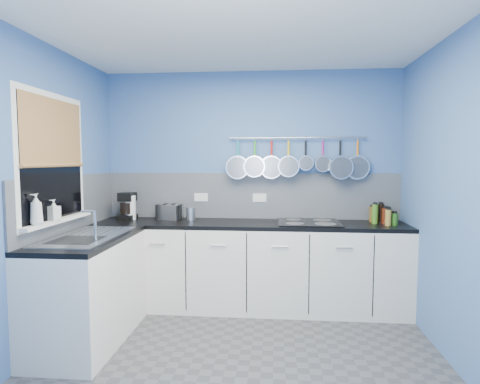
% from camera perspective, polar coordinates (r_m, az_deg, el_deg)
% --- Properties ---
extents(floor, '(3.20, 3.00, 0.02)m').
position_cam_1_polar(floor, '(3.27, -0.34, -23.72)').
color(floor, '#47474C').
rests_on(floor, ground).
extents(ceiling, '(3.20, 3.00, 0.02)m').
position_cam_1_polar(ceiling, '(3.04, -0.37, 23.17)').
color(ceiling, white).
rests_on(ceiling, ground).
extents(wall_back, '(3.20, 0.02, 2.50)m').
position_cam_1_polar(wall_back, '(4.40, 1.54, 0.78)').
color(wall_back, '#4469A7').
rests_on(wall_back, ground).
extents(wall_front, '(3.20, 0.02, 2.50)m').
position_cam_1_polar(wall_front, '(1.42, -6.31, -7.32)').
color(wall_front, '#4469A7').
rests_on(wall_front, ground).
extents(wall_left, '(0.02, 3.00, 2.50)m').
position_cam_1_polar(wall_left, '(3.45, -28.07, -0.81)').
color(wall_left, '#4469A7').
rests_on(wall_left, ground).
extents(wall_right, '(0.02, 3.00, 2.50)m').
position_cam_1_polar(wall_right, '(3.18, 29.97, -1.29)').
color(wall_right, '#4469A7').
rests_on(wall_right, ground).
extents(backsplash_back, '(3.20, 0.02, 0.50)m').
position_cam_1_polar(backsplash_back, '(4.38, 1.52, -0.54)').
color(backsplash_back, slate).
rests_on(backsplash_back, wall_back).
extents(backsplash_left, '(0.02, 1.80, 0.50)m').
position_cam_1_polar(backsplash_left, '(3.96, -22.99, -1.46)').
color(backsplash_left, slate).
rests_on(backsplash_left, wall_left).
extents(cabinet_run_back, '(3.20, 0.60, 0.86)m').
position_cam_1_polar(cabinet_run_back, '(4.23, 1.25, -10.66)').
color(cabinet_run_back, white).
rests_on(cabinet_run_back, ground).
extents(worktop_back, '(3.20, 0.60, 0.04)m').
position_cam_1_polar(worktop_back, '(4.13, 1.26, -4.63)').
color(worktop_back, black).
rests_on(worktop_back, cabinet_run_back).
extents(cabinet_run_left, '(0.60, 1.20, 0.86)m').
position_cam_1_polar(cabinet_run_left, '(3.71, -20.85, -13.16)').
color(cabinet_run_left, white).
rests_on(cabinet_run_left, ground).
extents(worktop_left, '(0.60, 1.20, 0.04)m').
position_cam_1_polar(worktop_left, '(3.60, -21.06, -6.31)').
color(worktop_left, black).
rests_on(worktop_left, cabinet_run_left).
extents(window_frame, '(0.01, 1.00, 1.10)m').
position_cam_1_polar(window_frame, '(3.67, -25.22, 4.29)').
color(window_frame, white).
rests_on(window_frame, wall_left).
extents(window_glass, '(0.01, 0.90, 1.00)m').
position_cam_1_polar(window_glass, '(3.67, -25.16, 4.29)').
color(window_glass, black).
rests_on(window_glass, wall_left).
extents(bamboo_blind, '(0.01, 0.90, 0.55)m').
position_cam_1_polar(bamboo_blind, '(3.67, -25.17, 7.80)').
color(bamboo_blind, '#B2843F').
rests_on(bamboo_blind, wall_left).
extents(window_sill, '(0.10, 0.98, 0.03)m').
position_cam_1_polar(window_sill, '(3.69, -24.61, -3.72)').
color(window_sill, white).
rests_on(window_sill, wall_left).
extents(sink_unit, '(0.50, 0.95, 0.01)m').
position_cam_1_polar(sink_unit, '(3.60, -21.07, -5.93)').
color(sink_unit, silver).
rests_on(sink_unit, worktop_left).
extents(mixer_tap, '(0.12, 0.08, 0.26)m').
position_cam_1_polar(mixer_tap, '(3.35, -20.03, -4.48)').
color(mixer_tap, silver).
rests_on(mixer_tap, worktop_left).
extents(socket_left, '(0.15, 0.01, 0.09)m').
position_cam_1_polar(socket_left, '(4.44, -5.59, -0.75)').
color(socket_left, white).
rests_on(socket_left, backsplash_back).
extents(socket_right, '(0.15, 0.01, 0.09)m').
position_cam_1_polar(socket_right, '(4.37, 2.82, -0.83)').
color(socket_right, white).
rests_on(socket_right, backsplash_back).
extents(pot_rail, '(1.45, 0.02, 0.02)m').
position_cam_1_polar(pot_rail, '(4.33, 8.19, 7.70)').
color(pot_rail, silver).
rests_on(pot_rail, wall_back).
extents(soap_bottle_a, '(0.12, 0.12, 0.24)m').
position_cam_1_polar(soap_bottle_a, '(3.39, -27.16, -2.23)').
color(soap_bottle_a, white).
rests_on(soap_bottle_a, window_sill).
extents(soap_bottle_b, '(0.10, 0.10, 0.17)m').
position_cam_1_polar(soap_bottle_b, '(3.59, -25.11, -2.33)').
color(soap_bottle_b, white).
rests_on(soap_bottle_b, window_sill).
extents(paper_towel, '(0.12, 0.12, 0.26)m').
position_cam_1_polar(paper_towel, '(4.45, -15.44, -2.16)').
color(paper_towel, white).
rests_on(paper_towel, worktop_back).
extents(coffee_maker, '(0.19, 0.21, 0.29)m').
position_cam_1_polar(coffee_maker, '(4.46, -15.89, -1.96)').
color(coffee_maker, black).
rests_on(coffee_maker, worktop_back).
extents(toaster, '(0.29, 0.22, 0.16)m').
position_cam_1_polar(toaster, '(4.38, -10.06, -2.82)').
color(toaster, silver).
rests_on(toaster, worktop_back).
extents(canister, '(0.11, 0.11, 0.14)m').
position_cam_1_polar(canister, '(4.29, -7.06, -3.11)').
color(canister, silver).
rests_on(canister, worktop_back).
extents(hob, '(0.62, 0.55, 0.01)m').
position_cam_1_polar(hob, '(4.14, 9.86, -4.30)').
color(hob, black).
rests_on(hob, worktop_back).
extents(pan_0, '(0.25, 0.09, 0.44)m').
position_cam_1_polar(pan_0, '(4.33, -0.30, 4.81)').
color(pan_0, silver).
rests_on(pan_0, pot_rail).
extents(pan_1, '(0.23, 0.10, 0.42)m').
position_cam_1_polar(pan_1, '(4.31, 2.11, 4.94)').
color(pan_1, silver).
rests_on(pan_1, pot_rail).
extents(pan_2, '(0.25, 0.08, 0.44)m').
position_cam_1_polar(pan_2, '(4.31, 4.53, 4.83)').
color(pan_2, silver).
rests_on(pan_2, pot_rail).
extents(pan_3, '(0.23, 0.11, 0.42)m').
position_cam_1_polar(pan_3, '(4.31, 6.95, 4.94)').
color(pan_3, silver).
rests_on(pan_3, pot_rail).
extents(pan_4, '(0.16, 0.11, 0.35)m').
position_cam_1_polar(pan_4, '(4.32, 9.37, 5.38)').
color(pan_4, silver).
rests_on(pan_4, pot_rail).
extents(pan_5, '(0.18, 0.08, 0.37)m').
position_cam_1_polar(pan_5, '(4.34, 11.77, 5.23)').
color(pan_5, silver).
rests_on(pan_5, pot_rail).
extents(pan_6, '(0.25, 0.13, 0.44)m').
position_cam_1_polar(pan_6, '(4.36, 14.14, 4.69)').
color(pan_6, silver).
rests_on(pan_6, pot_rail).
extents(pan_7, '(0.25, 0.05, 0.44)m').
position_cam_1_polar(pan_7, '(4.39, 16.49, 4.63)').
color(pan_7, silver).
rests_on(pan_7, pot_rail).
extents(condiment_0, '(0.05, 0.05, 0.14)m').
position_cam_1_polar(condiment_0, '(4.38, 20.51, -3.17)').
color(condiment_0, black).
rests_on(condiment_0, worktop_back).
extents(condiment_1, '(0.07, 0.07, 0.19)m').
position_cam_1_polar(condiment_1, '(4.34, 19.51, -2.90)').
color(condiment_1, black).
rests_on(condiment_1, worktop_back).
extents(condiment_2, '(0.06, 0.06, 0.16)m').
position_cam_1_polar(condiment_2, '(4.36, 18.38, -3.04)').
color(condiment_2, brown).
rests_on(condiment_2, worktop_back).
extents(condiment_3, '(0.07, 0.07, 0.11)m').
position_cam_1_polar(condiment_3, '(4.31, 21.15, -3.55)').
color(condiment_3, '#8C5914').
rests_on(condiment_3, worktop_back).
extents(condiment_4, '(0.07, 0.07, 0.16)m').
position_cam_1_polar(condiment_4, '(4.27, 20.08, -3.24)').
color(condiment_4, '#4C190C').
rests_on(condiment_4, worktop_back).
extents(condiment_5, '(0.06, 0.06, 0.20)m').
position_cam_1_polar(condiment_5, '(4.25, 18.76, -3.00)').
color(condiment_5, '#3F721E').
rests_on(condiment_5, worktop_back).
extents(condiment_6, '(0.06, 0.06, 0.12)m').
position_cam_1_polar(condiment_6, '(4.21, 21.27, -3.67)').
color(condiment_6, '#265919').
rests_on(condiment_6, worktop_back).
extents(condiment_7, '(0.06, 0.06, 0.16)m').
position_cam_1_polar(condiment_7, '(4.17, 20.47, -3.46)').
color(condiment_7, olive).
rests_on(condiment_7, worktop_back).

